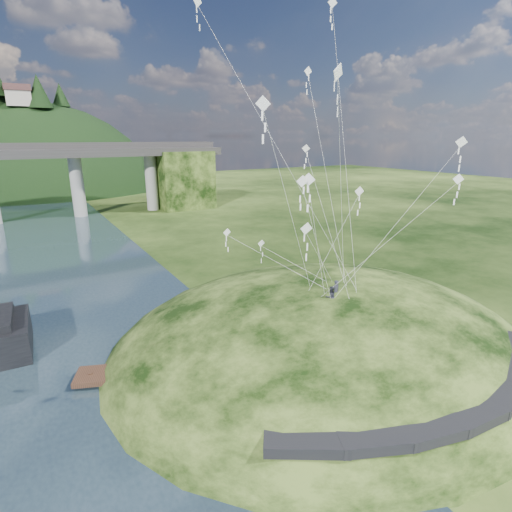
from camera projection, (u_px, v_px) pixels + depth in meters
ground at (251, 384)px, 27.22m from camera, size 320.00×320.00×0.00m
grass_hill at (322, 358)px, 33.21m from camera, size 36.00×32.00×13.00m
footpath at (453, 401)px, 22.25m from camera, size 22.29×5.84×0.83m
wooden_dock at (180, 368)px, 28.31m from camera, size 13.88×7.23×1.00m
kite_flyers at (333, 284)px, 29.39m from camera, size 1.77×1.19×1.83m
kite_swarm at (321, 137)px, 27.80m from camera, size 17.14×16.24×20.49m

